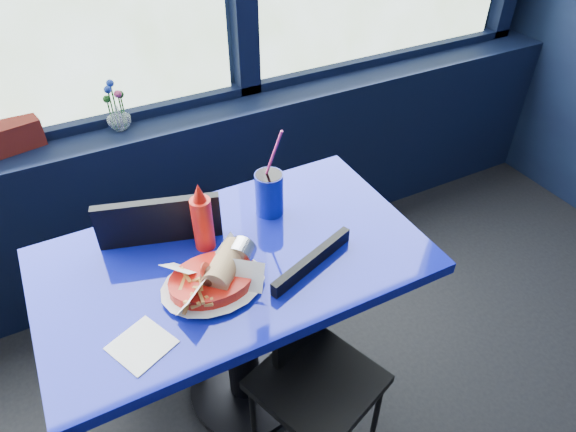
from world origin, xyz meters
The scene contains 9 objects.
window_sill centered at (0.00, 2.87, 0.40)m, with size 5.00×0.26×0.80m, color black.
near_table centered at (0.30, 2.00, 0.57)m, with size 1.20×0.70×0.75m.
chair_near_front centered at (0.46, 1.75, 0.46)m, with size 0.46×0.46×0.80m.
chair_near_back centered at (0.09, 2.29, 0.52)m, with size 0.51×0.51×0.91m.
flower_vase centered at (0.17, 2.88, 0.86)m, with size 0.11×0.11×0.21m.
food_basket centered at (0.20, 1.91, 0.79)m, with size 0.34×0.34×0.10m.
ketchup_bottle centered at (0.24, 2.09, 0.86)m, with size 0.06×0.06×0.24m.
soda_cup centered at (0.50, 2.15, 0.83)m, with size 0.10×0.10×0.33m.
napkin centered at (-0.05, 1.80, 0.75)m, with size 0.14×0.14×0.00m, color white.
Camera 1 is at (-0.09, 0.89, 1.87)m, focal length 32.00 mm.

